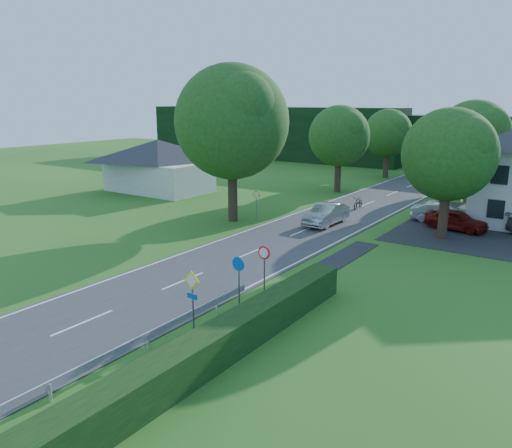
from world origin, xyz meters
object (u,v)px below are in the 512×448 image
Objects in this scene: motorcycle at (358,202)px; parked_car_red at (456,220)px; streetlight at (449,168)px; moving_car at (326,214)px; parked_car_silver_a at (442,212)px.

parked_car_red is at bearing -23.72° from motorcycle.
streetlight reaches higher than moving_car.
parked_car_silver_a is at bearing 48.86° from parked_car_red.
moving_car is 8.87m from parked_car_silver_a.
parked_car_silver_a is at bearing 106.80° from streetlight.
parked_car_red reaches higher than motorcycle.
parked_car_red is at bearing 24.83° from moving_car.
streetlight reaches higher than parked_car_red.
moving_car is 2.33× the size of motorcycle.
streetlight reaches higher than parked_car_silver_a.
streetlight is 3.97× the size of motorcycle.
parked_car_red is (8.27, 3.80, -0.05)m from moving_car.
parked_car_red is 2.35m from parked_car_silver_a.
streetlight is 3.82m from parked_car_red.
moving_car reaches higher than parked_car_red.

